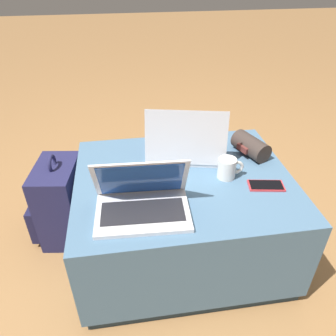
{
  "coord_description": "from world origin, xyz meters",
  "views": [
    {
      "loc": [
        -0.24,
        -1.12,
        1.28
      ],
      "look_at": [
        -0.07,
        -0.03,
        0.53
      ],
      "focal_mm": 35.0,
      "sensor_mm": 36.0,
      "label": 1
    }
  ],
  "objects_px": {
    "backpack": "(59,203)",
    "wrist_brace": "(251,146)",
    "cell_phone": "(266,186)",
    "coffee_mug": "(228,168)",
    "laptop_far": "(186,147)",
    "laptop_near": "(142,201)"
  },
  "relations": [
    {
      "from": "backpack",
      "to": "wrist_brace",
      "type": "relative_size",
      "value": 2.38
    },
    {
      "from": "cell_phone",
      "to": "coffee_mug",
      "type": "relative_size",
      "value": 1.38
    },
    {
      "from": "cell_phone",
      "to": "wrist_brace",
      "type": "bearing_deg",
      "value": 4.88
    },
    {
      "from": "coffee_mug",
      "to": "laptop_far",
      "type": "bearing_deg",
      "value": 127.62
    },
    {
      "from": "cell_phone",
      "to": "coffee_mug",
      "type": "distance_m",
      "value": 0.17
    },
    {
      "from": "cell_phone",
      "to": "coffee_mug",
      "type": "xyz_separation_m",
      "value": [
        -0.14,
        0.09,
        0.04
      ]
    },
    {
      "from": "backpack",
      "to": "wrist_brace",
      "type": "bearing_deg",
      "value": 93.56
    },
    {
      "from": "laptop_far",
      "to": "coffee_mug",
      "type": "bearing_deg",
      "value": 140.16
    },
    {
      "from": "laptop_far",
      "to": "wrist_brace",
      "type": "xyz_separation_m",
      "value": [
        0.31,
        -0.03,
        -0.01
      ]
    },
    {
      "from": "laptop_near",
      "to": "laptop_far",
      "type": "bearing_deg",
      "value": 59.06
    },
    {
      "from": "laptop_near",
      "to": "laptop_far",
      "type": "xyz_separation_m",
      "value": [
        0.23,
        0.35,
        0.01
      ]
    },
    {
      "from": "laptop_far",
      "to": "wrist_brace",
      "type": "height_order",
      "value": "laptop_far"
    },
    {
      "from": "coffee_mug",
      "to": "backpack",
      "type": "bearing_deg",
      "value": 163.24
    },
    {
      "from": "cell_phone",
      "to": "coffee_mug",
      "type": "bearing_deg",
      "value": 67.14
    },
    {
      "from": "laptop_near",
      "to": "wrist_brace",
      "type": "relative_size",
      "value": 1.76
    },
    {
      "from": "laptop_far",
      "to": "backpack",
      "type": "relative_size",
      "value": 0.83
    },
    {
      "from": "backpack",
      "to": "coffee_mug",
      "type": "distance_m",
      "value": 0.87
    },
    {
      "from": "laptop_far",
      "to": "backpack",
      "type": "xyz_separation_m",
      "value": [
        -0.63,
        0.05,
        -0.3
      ]
    },
    {
      "from": "backpack",
      "to": "laptop_far",
      "type": "bearing_deg",
      "value": 93.76
    },
    {
      "from": "laptop_far",
      "to": "wrist_brace",
      "type": "bearing_deg",
      "value": -172.24
    },
    {
      "from": "laptop_far",
      "to": "cell_phone",
      "type": "distance_m",
      "value": 0.4
    },
    {
      "from": "cell_phone",
      "to": "wrist_brace",
      "type": "xyz_separation_m",
      "value": [
        0.02,
        0.25,
        0.04
      ]
    }
  ]
}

